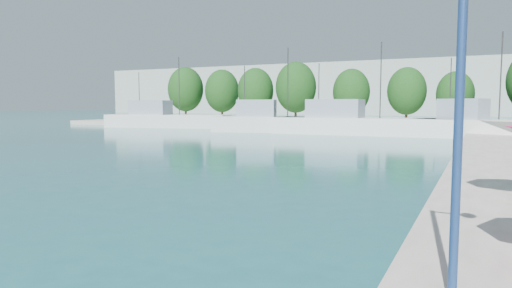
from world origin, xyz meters
The scene contains 14 objects.
quay_far centered at (-8.00, 67.00, 0.30)m, with size 90.00×16.00×0.60m, color gray.
hill_west centered at (-30.00, 160.00, 8.00)m, with size 180.00×40.00×16.00m, color #9AA89E.
trawler_01 centered at (-32.94, 57.88, 1.07)m, with size 18.03×8.40×10.20m.
trawler_02 centered at (-14.93, 54.81, 1.07)m, with size 15.12×7.99×10.20m.
trawler_03 centered at (-4.87, 54.90, 1.07)m, with size 19.41×5.66×10.20m.
trawler_04 centered at (7.12, 53.65, 1.07)m, with size 13.68×8.55×10.20m.
tree_01 centered at (-38.73, 71.21, 5.83)m, with size 6.12×6.12×9.05m.
tree_02 centered at (-31.82, 71.86, 5.47)m, with size 5.70×5.70×8.44m.
tree_03 centered at (-24.41, 69.56, 5.38)m, with size 5.59×5.59×8.28m.
tree_04 centered at (-17.63, 69.29, 5.76)m, with size 6.04×6.04×8.93m.
tree_05 centered at (-9.47, 70.00, 5.03)m, with size 5.19×5.19×7.69m.
tree_06 centered at (-2.04, 70.89, 5.05)m, with size 5.21×5.21×7.71m.
tree_07 centered at (4.09, 69.59, 4.56)m, with size 4.64×4.64×6.87m.
street_lamp centered at (7.32, 12.30, 4.09)m, with size 1.04×0.36×5.03m.
Camera 1 is at (7.27, 5.78, 3.27)m, focal length 32.00 mm.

